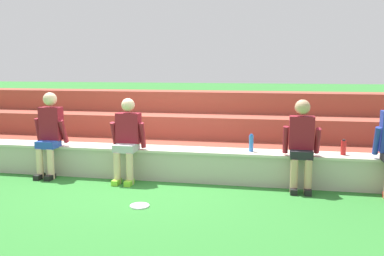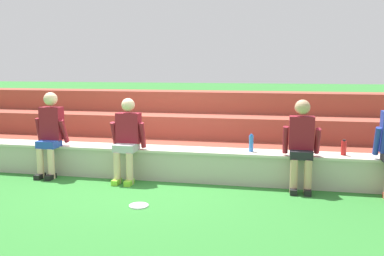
% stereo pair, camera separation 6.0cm
% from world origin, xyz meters
% --- Properties ---
extents(ground_plane, '(80.00, 80.00, 0.00)m').
position_xyz_m(ground_plane, '(0.00, 0.00, 0.00)').
color(ground_plane, '#2D752D').
extents(stone_seating_wall, '(9.84, 0.49, 0.51)m').
position_xyz_m(stone_seating_wall, '(0.00, 0.22, 0.27)').
color(stone_seating_wall, '#B7AF9E').
rests_on(stone_seating_wall, ground).
extents(brick_bleachers, '(12.45, 2.24, 1.30)m').
position_xyz_m(brick_bleachers, '(0.00, 2.05, 0.51)').
color(brick_bleachers, brown).
rests_on(brick_bleachers, ground).
extents(person_left_of_center, '(0.54, 0.51, 1.40)m').
position_xyz_m(person_left_of_center, '(-1.65, -0.01, 0.76)').
color(person_left_of_center, beige).
rests_on(person_left_of_center, ground).
extents(person_center, '(0.56, 0.53, 1.33)m').
position_xyz_m(person_center, '(-0.28, -0.05, 0.71)').
color(person_center, beige).
rests_on(person_center, ground).
extents(person_right_of_center, '(0.54, 0.50, 1.35)m').
position_xyz_m(person_right_of_center, '(2.41, -0.02, 0.73)').
color(person_right_of_center, tan).
rests_on(person_right_of_center, ground).
extents(water_bottle_near_right, '(0.07, 0.07, 0.27)m').
position_xyz_m(water_bottle_near_right, '(-2.00, 0.26, 0.63)').
color(water_bottle_near_right, red).
rests_on(water_bottle_near_right, stone_seating_wall).
extents(water_bottle_mid_right, '(0.07, 0.07, 0.28)m').
position_xyz_m(water_bottle_mid_right, '(1.67, 0.23, 0.64)').
color(water_bottle_mid_right, blue).
rests_on(water_bottle_mid_right, stone_seating_wall).
extents(water_bottle_mid_left, '(0.08, 0.08, 0.24)m').
position_xyz_m(water_bottle_mid_left, '(3.04, 0.24, 0.62)').
color(water_bottle_mid_left, red).
rests_on(water_bottle_mid_left, stone_seating_wall).
extents(frisbee, '(0.26, 0.26, 0.02)m').
position_xyz_m(frisbee, '(0.29, -1.20, 0.01)').
color(frisbee, white).
rests_on(frisbee, ground).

